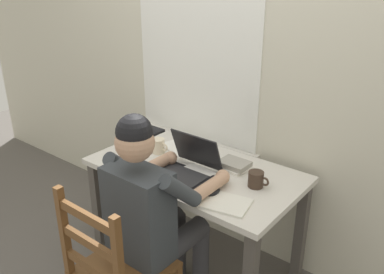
{
  "coord_description": "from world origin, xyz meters",
  "views": [
    {
      "loc": [
        1.34,
        -1.72,
        1.85
      ],
      "look_at": [
        0.02,
        -0.05,
        0.95
      ],
      "focal_mm": 38.02,
      "sensor_mm": 36.0,
      "label": 1
    }
  ],
  "objects_px": {
    "desk": "(195,183)",
    "book_stack_main": "(234,165)",
    "laptop": "(187,165)",
    "coffee_mug_white": "(159,146)",
    "wooden_chair": "(116,272)",
    "coffee_mug_dark": "(256,179)",
    "seated_person": "(154,209)",
    "computer_mouse": "(213,192)"
  },
  "relations": [
    {
      "from": "desk",
      "to": "book_stack_main",
      "type": "distance_m",
      "value": 0.27
    },
    {
      "from": "laptop",
      "to": "coffee_mug_white",
      "type": "distance_m",
      "value": 0.34
    },
    {
      "from": "desk",
      "to": "wooden_chair",
      "type": "bearing_deg",
      "value": -85.31
    },
    {
      "from": "coffee_mug_dark",
      "to": "book_stack_main",
      "type": "distance_m",
      "value": 0.23
    },
    {
      "from": "wooden_chair",
      "to": "coffee_mug_white",
      "type": "height_order",
      "value": "wooden_chair"
    },
    {
      "from": "desk",
      "to": "book_stack_main",
      "type": "relative_size",
      "value": 6.87
    },
    {
      "from": "seated_person",
      "to": "coffee_mug_dark",
      "type": "relative_size",
      "value": 9.98
    },
    {
      "from": "coffee_mug_white",
      "to": "laptop",
      "type": "bearing_deg",
      "value": -18.73
    },
    {
      "from": "coffee_mug_dark",
      "to": "book_stack_main",
      "type": "xyz_separation_m",
      "value": [
        -0.21,
        0.1,
        -0.02
      ]
    },
    {
      "from": "computer_mouse",
      "to": "coffee_mug_white",
      "type": "distance_m",
      "value": 0.62
    },
    {
      "from": "laptop",
      "to": "book_stack_main",
      "type": "height_order",
      "value": "laptop"
    },
    {
      "from": "wooden_chair",
      "to": "desk",
      "type": "bearing_deg",
      "value": 94.69
    },
    {
      "from": "laptop",
      "to": "coffee_mug_white",
      "type": "xyz_separation_m",
      "value": [
        -0.33,
        0.11,
        -0.01
      ]
    },
    {
      "from": "coffee_mug_white",
      "to": "coffee_mug_dark",
      "type": "height_order",
      "value": "coffee_mug_white"
    },
    {
      "from": "desk",
      "to": "seated_person",
      "type": "distance_m",
      "value": 0.43
    },
    {
      "from": "computer_mouse",
      "to": "coffee_mug_dark",
      "type": "bearing_deg",
      "value": 57.73
    },
    {
      "from": "wooden_chair",
      "to": "laptop",
      "type": "relative_size",
      "value": 2.81
    },
    {
      "from": "coffee_mug_white",
      "to": "coffee_mug_dark",
      "type": "relative_size",
      "value": 0.99
    },
    {
      "from": "wooden_chair",
      "to": "computer_mouse",
      "type": "bearing_deg",
      "value": 67.91
    },
    {
      "from": "coffee_mug_dark",
      "to": "laptop",
      "type": "bearing_deg",
      "value": -163.33
    },
    {
      "from": "desk",
      "to": "book_stack_main",
      "type": "bearing_deg",
      "value": 34.03
    },
    {
      "from": "computer_mouse",
      "to": "coffee_mug_white",
      "type": "xyz_separation_m",
      "value": [
        -0.58,
        0.21,
        0.03
      ]
    },
    {
      "from": "book_stack_main",
      "to": "wooden_chair",
      "type": "bearing_deg",
      "value": -99.26
    },
    {
      "from": "desk",
      "to": "laptop",
      "type": "bearing_deg",
      "value": -83.03
    },
    {
      "from": "coffee_mug_white",
      "to": "book_stack_main",
      "type": "height_order",
      "value": "coffee_mug_white"
    },
    {
      "from": "computer_mouse",
      "to": "book_stack_main",
      "type": "distance_m",
      "value": 0.33
    },
    {
      "from": "laptop",
      "to": "coffee_mug_dark",
      "type": "bearing_deg",
      "value": 16.67
    },
    {
      "from": "seated_person",
      "to": "laptop",
      "type": "distance_m",
      "value": 0.35
    },
    {
      "from": "desk",
      "to": "wooden_chair",
      "type": "relative_size",
      "value": 1.37
    },
    {
      "from": "wooden_chair",
      "to": "book_stack_main",
      "type": "bearing_deg",
      "value": 80.74
    },
    {
      "from": "coffee_mug_dark",
      "to": "computer_mouse",
      "type": "bearing_deg",
      "value": -122.27
    },
    {
      "from": "laptop",
      "to": "coffee_mug_white",
      "type": "relative_size",
      "value": 2.7
    },
    {
      "from": "desk",
      "to": "laptop",
      "type": "xyz_separation_m",
      "value": [
        0.01,
        -0.09,
        0.16
      ]
    },
    {
      "from": "wooden_chair",
      "to": "computer_mouse",
      "type": "height_order",
      "value": "wooden_chair"
    },
    {
      "from": "coffee_mug_white",
      "to": "wooden_chair",
      "type": "bearing_deg",
      "value": -62.81
    },
    {
      "from": "desk",
      "to": "seated_person",
      "type": "relative_size",
      "value": 1.03
    },
    {
      "from": "book_stack_main",
      "to": "desk",
      "type": "bearing_deg",
      "value": -145.97
    },
    {
      "from": "laptop",
      "to": "computer_mouse",
      "type": "bearing_deg",
      "value": -20.66
    },
    {
      "from": "desk",
      "to": "seated_person",
      "type": "bearing_deg",
      "value": -82.25
    },
    {
      "from": "desk",
      "to": "coffee_mug_dark",
      "type": "bearing_deg",
      "value": 3.9
    },
    {
      "from": "coffee_mug_white",
      "to": "book_stack_main",
      "type": "bearing_deg",
      "value": 12.26
    },
    {
      "from": "coffee_mug_dark",
      "to": "book_stack_main",
      "type": "relative_size",
      "value": 0.67
    }
  ]
}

